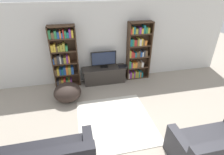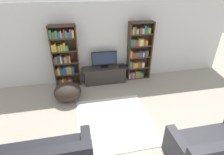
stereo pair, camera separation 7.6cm
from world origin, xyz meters
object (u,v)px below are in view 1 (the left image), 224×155
(bookshelf_right, at_px, (138,52))
(couch_right_sofa, at_px, (212,149))
(bookshelf_left, at_px, (64,57))
(beanbag_ottoman, at_px, (68,92))
(laptop, at_px, (123,66))
(tv_stand, at_px, (104,75))
(television, at_px, (104,59))

(bookshelf_right, height_order, couch_right_sofa, bookshelf_right)
(bookshelf_left, bearing_deg, beanbag_ottoman, -87.98)
(bookshelf_left, height_order, laptop, bookshelf_left)
(bookshelf_left, height_order, couch_right_sofa, bookshelf_left)
(beanbag_ottoman, bearing_deg, laptop, 21.96)
(bookshelf_right, height_order, tv_stand, bookshelf_right)
(beanbag_ottoman, bearing_deg, bookshelf_right, 20.62)
(tv_stand, xyz_separation_m, television, (0.00, 0.06, 0.57))
(tv_stand, bearing_deg, couch_right_sofa, -66.81)
(television, distance_m, laptop, 0.70)
(tv_stand, bearing_deg, laptop, -4.31)
(bookshelf_left, bearing_deg, television, -2.57)
(tv_stand, relative_size, television, 1.75)
(television, bearing_deg, bookshelf_right, 2.72)
(television, bearing_deg, tv_stand, -90.00)
(bookshelf_left, xyz_separation_m, bookshelf_right, (2.46, -0.00, -0.01))
(bookshelf_right, bearing_deg, bookshelf_left, 180.00)
(couch_right_sofa, bearing_deg, bookshelf_right, 94.46)
(bookshelf_right, xyz_separation_m, beanbag_ottoman, (-2.43, -0.92, -0.72))
(television, relative_size, beanbag_ottoman, 1.07)
(television, xyz_separation_m, laptop, (0.63, -0.10, -0.28))
(tv_stand, relative_size, laptop, 4.64)
(bookshelf_left, height_order, bookshelf_right, same)
(television, bearing_deg, bookshelf_left, 177.43)
(laptop, bearing_deg, bookshelf_right, 15.98)
(bookshelf_left, height_order, beanbag_ottoman, bookshelf_left)
(bookshelf_right, relative_size, television, 2.37)
(bookshelf_left, relative_size, television, 2.37)
(bookshelf_left, relative_size, laptop, 6.27)
(television, distance_m, couch_right_sofa, 3.83)
(tv_stand, relative_size, couch_right_sofa, 0.97)
(television, xyz_separation_m, couch_right_sofa, (1.47, -3.49, -0.55))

